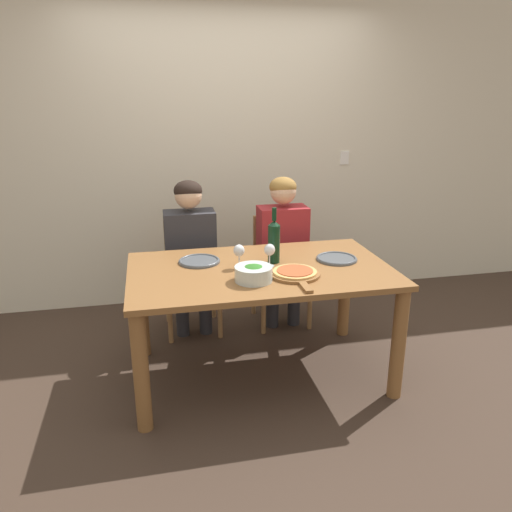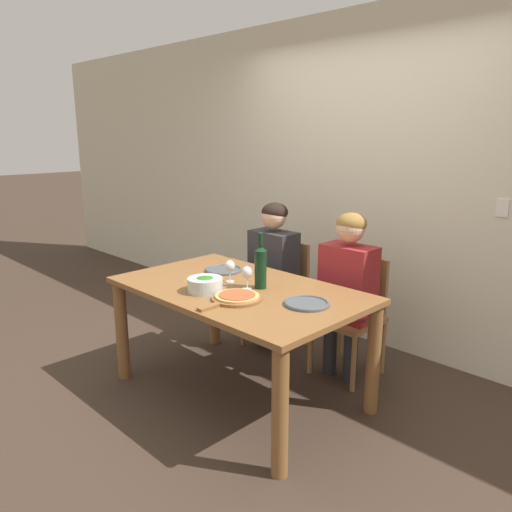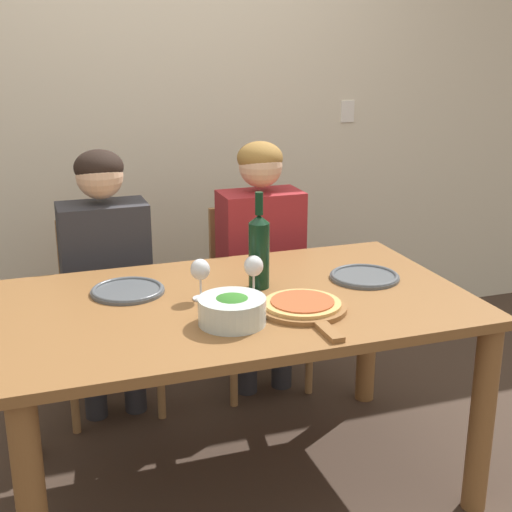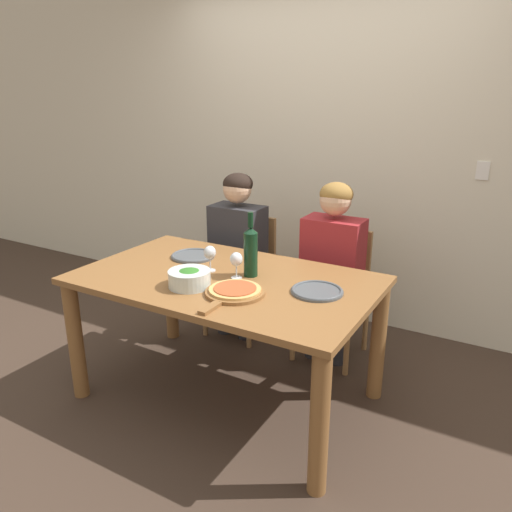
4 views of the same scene
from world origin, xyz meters
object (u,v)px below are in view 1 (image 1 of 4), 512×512
Objects in this scene: chair_right at (279,265)px; wine_bottle at (274,241)px; broccoli_bowl at (254,273)px; dinner_plate_right at (337,259)px; pizza_on_board at (295,274)px; chair_left at (191,271)px; person_man at (283,239)px; wine_glass_left at (239,252)px; wine_glass_right at (270,251)px; dinner_plate_left at (199,261)px; person_woman at (191,245)px.

wine_bottle reaches higher than chair_right.
chair_right is at bearing 67.38° from broccoli_bowl.
dinner_plate_right is 0.60× the size of pizza_on_board.
chair_left is 0.71× the size of person_man.
broccoli_bowl is 1.49× the size of wine_glass_left.
dinner_plate_right is at bearing 4.01° from wine_glass_right.
wine_glass_left reaches higher than chair_left.
dinner_plate_right is (0.90, -0.14, 0.00)m from dinner_plate_left.
wine_glass_right is (0.43, -0.18, 0.10)m from dinner_plate_left.
dinner_plate_right is (0.91, -0.78, 0.30)m from chair_left.
wine_bottle is 1.35× the size of dinner_plate_right.
person_woman is at bearing -171.55° from chair_right.
person_man is at bearing 79.40° from pizza_on_board.
dinner_plate_left is 1.00× the size of dinner_plate_right.
person_man reaches higher than wine_glass_right.
chair_right is at bearing 41.93° from dinner_plate_left.
chair_left is at bearing 105.58° from broccoli_bowl.
dinner_plate_left is 1.79× the size of wine_glass_right.
person_man is at bearing -90.00° from chair_right.
dinner_plate_left is at bearing -138.07° from chair_right.
wine_glass_left is (-0.04, 0.25, 0.06)m from broccoli_bowl.
person_woman is at bearing 110.05° from wine_glass_left.
wine_glass_left reaches higher than broccoli_bowl.
broccoli_bowl is at bearing -55.18° from dinner_plate_left.
person_man is 0.84m from wine_glass_left.
pizza_on_board is (0.55, -0.91, 0.05)m from person_woman.
wine_glass_right reaches higher than broccoli_bowl.
chair_right is at bearing 70.94° from wine_glass_right.
dinner_plate_left is at bearing 145.18° from pizza_on_board.
person_woman is 8.00× the size of wine_glass_right.
person_man is 0.78m from wine_glass_right.
pizza_on_board is at bearing -34.82° from dinner_plate_left.
broccoli_bowl reaches higher than dinner_plate_left.
chair_left is at bearing 118.44° from wine_glass_right.
person_man is 0.70m from wine_bottle.
broccoli_bowl is 0.26m from wine_glass_left.
pizza_on_board is (0.55, -1.02, 0.31)m from chair_left.
wine_glass_left and wine_glass_right have the same top height.
chair_left is 0.77m from person_man.
person_woman is 1.07m from pizza_on_board.
dinner_plate_left is 0.66m from pizza_on_board.
wine_glass_right is at bearing -58.04° from person_woman.
broccoli_bowl is 0.67m from dinner_plate_right.
pizza_on_board is at bearing 5.15° from broccoli_bowl.
dinner_plate_left is 0.47m from wine_glass_right.
chair_left is at bearing 171.55° from person_man.
wine_bottle is 2.42× the size of wine_glass_left.
chair_left is 1.13m from broccoli_bowl.
person_woman is 0.74m from wine_glass_left.
wine_bottle is (0.49, -0.74, 0.44)m from chair_left.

